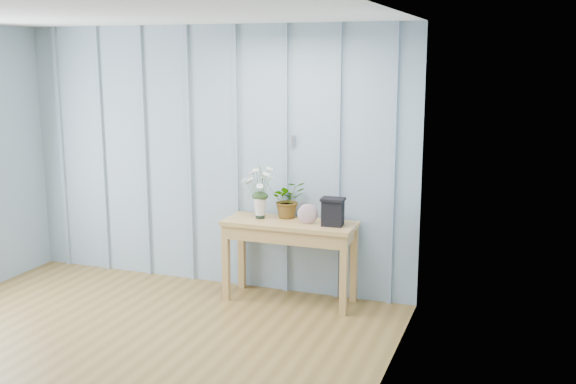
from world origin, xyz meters
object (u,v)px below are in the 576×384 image
at_px(daisy_vase, 260,182).
at_px(sideboard, 290,234).
at_px(carved_box, 333,212).
at_px(felt_disc_vessel, 308,214).

bearing_deg(daisy_vase, sideboard, -4.72).
bearing_deg(carved_box, sideboard, 177.25).
distance_m(daisy_vase, carved_box, 0.74).
xyz_separation_m(felt_disc_vessel, carved_box, (0.23, 0.02, 0.04)).
distance_m(felt_disc_vessel, carved_box, 0.23).
distance_m(sideboard, daisy_vase, 0.54).
xyz_separation_m(sideboard, carved_box, (0.41, -0.02, 0.24)).
distance_m(sideboard, felt_disc_vessel, 0.28).
relative_size(felt_disc_vessel, carved_box, 0.73).
height_order(daisy_vase, felt_disc_vessel, daisy_vase).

